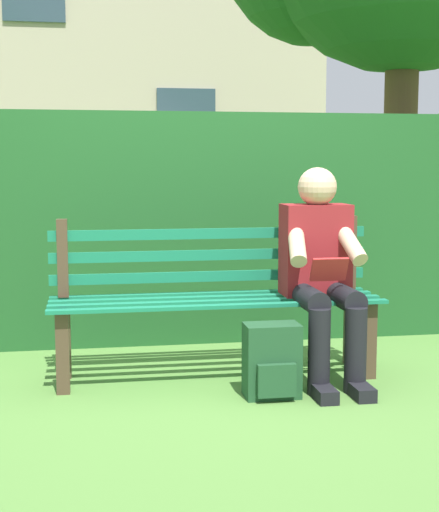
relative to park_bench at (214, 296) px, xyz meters
name	(u,v)px	position (x,y,z in m)	size (l,w,h in m)	color
ground	(217,378)	(0.00, 0.07, -0.46)	(60.00, 60.00, 0.00)	#517F38
park_bench	(214,296)	(0.00, 0.00, 0.00)	(1.86, 0.46, 0.90)	#4C3828
person_seated	(321,267)	(-0.58, 0.17, 0.17)	(0.44, 0.73, 1.19)	maroon
hedge_backdrop	(235,219)	(-0.33, -1.14, 0.35)	(5.96, 0.88, 1.67)	#1E5123
building_facade	(42,49)	(1.44, -9.09, 2.66)	(8.92, 3.29, 6.23)	#BCAD93
backpack	(272,361)	(-0.23, 0.46, -0.27)	(0.29, 0.25, 0.39)	#1E4728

